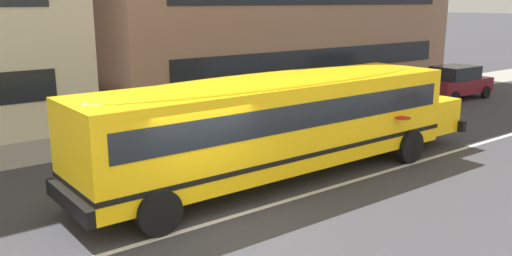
% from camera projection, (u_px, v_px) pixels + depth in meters
% --- Properties ---
extents(ground_plane, '(400.00, 400.00, 0.00)m').
position_uv_depth(ground_plane, '(210.00, 223.00, 11.74)').
color(ground_plane, '#38383D').
extents(sidewalk_far, '(120.00, 3.00, 0.01)m').
position_uv_depth(sidewalk_far, '(78.00, 145.00, 18.09)').
color(sidewalk_far, gray).
rests_on(sidewalk_far, ground_plane).
extents(lane_centreline, '(110.00, 0.16, 0.01)m').
position_uv_depth(lane_centreline, '(210.00, 223.00, 11.73)').
color(lane_centreline, silver).
rests_on(lane_centreline, ground_plane).
extents(school_bus, '(12.94, 3.05, 2.89)m').
position_uv_depth(school_bus, '(283.00, 117.00, 14.37)').
color(school_bus, yellow).
rests_on(school_bus, ground_plane).
extents(parked_car_maroon_beside_sign, '(3.95, 1.97, 1.64)m').
position_uv_depth(parked_car_maroon_beside_sign, '(456.00, 82.00, 26.50)').
color(parked_car_maroon_beside_sign, maroon).
rests_on(parked_car_maroon_beside_sign, ground_plane).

